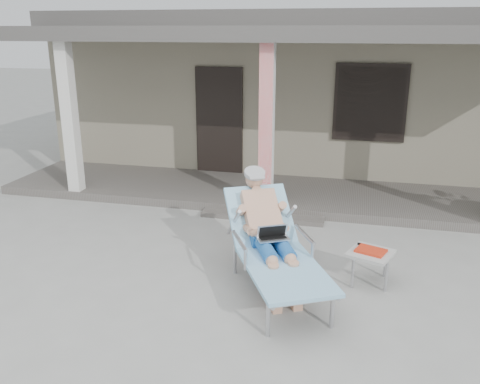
# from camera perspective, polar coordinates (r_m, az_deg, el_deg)

# --- Properties ---
(ground) EXTENTS (60.00, 60.00, 0.00)m
(ground) POSITION_cam_1_polar(r_m,az_deg,el_deg) (6.63, -0.65, -8.61)
(ground) COLOR #9E9E99
(ground) RESTS_ON ground
(house) EXTENTS (10.40, 5.40, 3.30)m
(house) POSITION_cam_1_polar(r_m,az_deg,el_deg) (12.40, 6.80, 11.78)
(house) COLOR gray
(house) RESTS_ON ground
(porch_deck) EXTENTS (10.00, 2.00, 0.15)m
(porch_deck) POSITION_cam_1_polar(r_m,az_deg,el_deg) (9.33, 3.83, -0.16)
(porch_deck) COLOR #605B56
(porch_deck) RESTS_ON ground
(porch_overhang) EXTENTS (10.00, 2.30, 2.85)m
(porch_overhang) POSITION_cam_1_polar(r_m,az_deg,el_deg) (8.82, 4.15, 16.73)
(porch_overhang) COLOR silver
(porch_overhang) RESTS_ON porch_deck
(porch_step) EXTENTS (2.00, 0.30, 0.07)m
(porch_step) POSITION_cam_1_polar(r_m,az_deg,el_deg) (8.27, 2.47, -2.81)
(porch_step) COLOR #605B56
(porch_step) RESTS_ON ground
(lounger) EXTENTS (1.63, 2.16, 1.37)m
(lounger) POSITION_cam_1_polar(r_m,az_deg,el_deg) (5.92, 3.54, -3.10)
(lounger) COLOR #B7B7BC
(lounger) RESTS_ON ground
(side_table) EXTENTS (0.62, 0.62, 0.43)m
(side_table) POSITION_cam_1_polar(r_m,az_deg,el_deg) (6.34, 14.44, -6.84)
(side_table) COLOR #B3B4AE
(side_table) RESTS_ON ground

